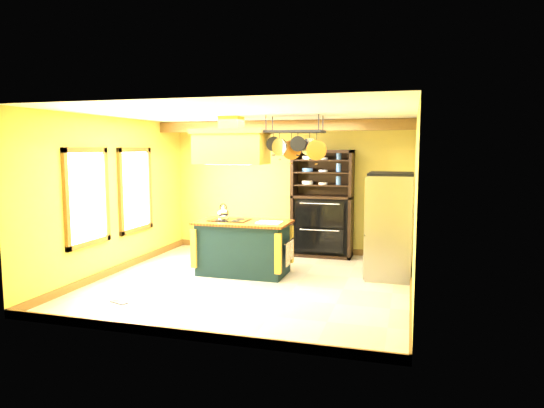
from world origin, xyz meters
The scene contains 15 objects.
floor centered at (0.00, 0.00, 0.00)m, with size 5.00×5.00×0.00m, color beige.
ceiling centered at (0.00, 0.00, 2.70)m, with size 5.00×5.00×0.00m, color white.
wall_back centered at (0.00, 2.50, 1.35)m, with size 5.00×0.02×2.70m, color gold.
wall_front centered at (0.00, -2.50, 1.35)m, with size 5.00×0.02×2.70m, color gold.
wall_left centered at (-2.50, 0.00, 1.35)m, with size 0.02×5.00×2.70m, color gold.
wall_right centered at (2.50, 0.00, 1.35)m, with size 0.02×5.00×2.70m, color gold.
ceiling_beam centered at (0.00, 1.70, 2.59)m, with size 5.00×0.15×0.20m, color olive.
window_near centered at (-2.47, -0.80, 1.40)m, with size 0.06×1.06×1.56m.
window_far centered at (-2.47, 0.60, 1.40)m, with size 0.06×1.06×1.56m.
kitchen_island centered at (-0.32, 0.47, 0.47)m, with size 1.61×0.90×1.11m.
range_hood centered at (-0.51, 0.47, 2.22)m, with size 1.27×0.72×0.80m.
pot_rack centered at (0.60, 0.47, 2.31)m, with size 1.05×0.48×0.73m.
refrigerator centered at (2.11, 0.94, 0.84)m, with size 0.75×0.88×1.73m.
hutch centered at (0.74, 2.27, 0.84)m, with size 1.21×0.55×2.14m.
floor_register centered at (-1.47, -1.53, 0.01)m, with size 0.28×0.12×0.01m, color black.
Camera 1 is at (2.43, -7.30, 2.16)m, focal length 32.00 mm.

